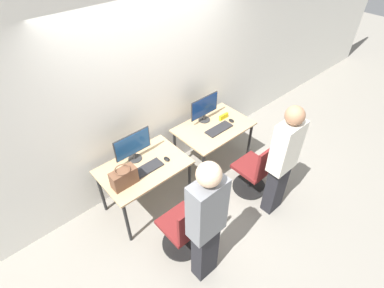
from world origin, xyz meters
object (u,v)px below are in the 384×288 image
Objects in this scene: keyboard_left at (147,169)px; keyboard_right at (219,129)px; mouse_right at (231,121)px; office_chair_right at (255,172)px; mouse_left at (167,159)px; monitor_left at (133,146)px; person_right at (283,159)px; handbag at (124,177)px; office_chair_left at (184,230)px; monitor_right at (204,108)px; person_left at (206,222)px.

keyboard_left is 1.00× the size of keyboard_right.
keyboard_right is 4.61× the size of mouse_right.
mouse_left is at bearing 145.46° from office_chair_right.
mouse_left is 0.94m from keyboard_right.
person_right is (1.22, -1.33, -0.06)m from monitor_left.
office_chair_left is at bearing -69.39° from handbag.
monitor_right is (1.22, 0.02, 0.00)m from monitor_left.
person_left reaches higher than monitor_left.
keyboard_right is at bearing 40.06° from person_left.
person_right is (1.30, 0.05, -0.03)m from person_left.
keyboard_left is at bearing 138.77° from person_right.
keyboard_left is 0.25× the size of person_right.
monitor_left reaches higher than keyboard_right.
monitor_right reaches higher than office_chair_right.
person_right reaches higher than monitor_left.
monitor_right is at bearing 90.00° from keyboard_right.
office_chair_right is at bearing 82.52° from person_right.
office_chair_left is at bearing -115.00° from mouse_left.
monitor_left reaches higher than office_chair_right.
keyboard_right is 1.55m from handbag.
mouse_right is 1.82m from handbag.
monitor_left is 5.49× the size of mouse_right.
office_chair_left is 2.95× the size of handbag.
person_left is 1.03× the size of person_right.
person_left is 5.61× the size of handbag.
mouse_left is at bearing -179.25° from mouse_right.
person_right reaches higher than mouse_right.
mouse_left reaches higher than keyboard_left.
monitor_right reaches higher than keyboard_left.
office_chair_left is 9.83× the size of mouse_right.
monitor_right is 0.30× the size of person_right.
keyboard_right is 1.38× the size of handbag.
mouse_right is 1.10m from person_right.
mouse_right is at bearing -46.76° from monitor_right.
mouse_left is at bearing -179.99° from keyboard_right.
mouse_right is (1.57, 1.11, -0.18)m from person_left.
mouse_right is at bearing -10.08° from monitor_left.
person_right is 1.86m from handbag.
office_chair_left is at bearing -92.95° from monitor_left.
person_left is at bearing -93.11° from monitor_left.
mouse_left and mouse_right have the same top height.
keyboard_left is 1.38× the size of handbag.
office_chair_left is (-0.34, -0.72, -0.39)m from mouse_left.
keyboard_left is 0.34m from handbag.
handbag reaches higher than mouse_right.
person_right is at bearing -48.10° from mouse_left.
mouse_right reaches higher than keyboard_left.
keyboard_left is 1.49m from mouse_right.
handbag is (-0.32, -0.29, -0.10)m from monitor_left.
mouse_left is 0.10× the size of office_chair_left.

